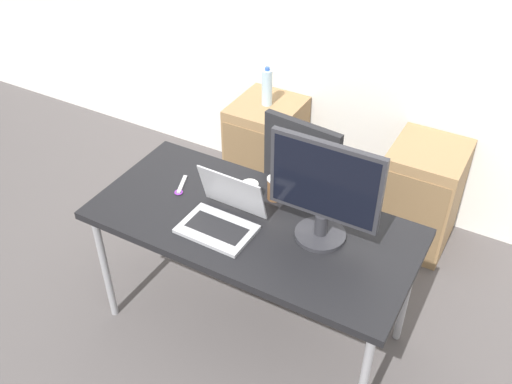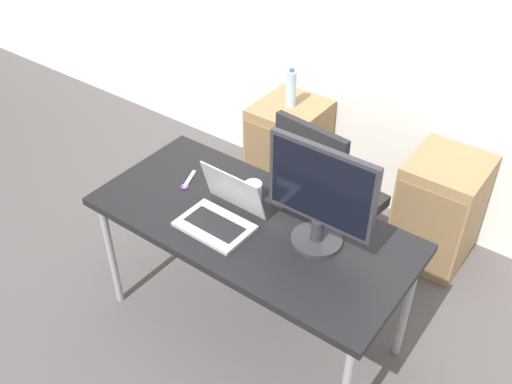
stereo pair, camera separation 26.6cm
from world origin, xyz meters
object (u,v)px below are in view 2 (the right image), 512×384
at_px(coffee_cup_brown, 278,190).
at_px(water_bottle, 291,89).
at_px(monitor, 320,196).
at_px(coffee_cup_white, 253,191).
at_px(cabinet_left, 288,150).
at_px(office_chair, 325,213).
at_px(laptop_center, 221,214).
at_px(cabinet_right, 439,210).

bearing_deg(coffee_cup_brown, water_bottle, 120.41).
relative_size(monitor, coffee_cup_white, 5.46).
relative_size(cabinet_left, coffee_cup_brown, 5.61).
relative_size(office_chair, water_bottle, 4.11).
xyz_separation_m(cabinet_left, water_bottle, (0.00, 0.00, 0.47)).
xyz_separation_m(office_chair, cabinet_left, (-0.60, 0.51, -0.06)).
distance_m(cabinet_left, water_bottle, 0.47).
relative_size(cabinet_left, monitor, 1.35).
relative_size(laptop_center, coffee_cup_brown, 2.82).
xyz_separation_m(cabinet_left, cabinet_right, (1.10, 0.00, 0.00)).
xyz_separation_m(cabinet_right, coffee_cup_brown, (-0.55, -0.94, 0.48)).
distance_m(cabinet_right, laptop_center, 1.49).
height_order(monitor, coffee_cup_white, monitor).
distance_m(office_chair, cabinet_right, 0.72).
xyz_separation_m(office_chair, cabinet_right, (0.50, 0.51, -0.06)).
height_order(office_chair, coffee_cup_brown, office_chair).
distance_m(cabinet_left, monitor, 1.55).
xyz_separation_m(office_chair, water_bottle, (-0.60, 0.51, 0.41)).
distance_m(cabinet_right, monitor, 1.30).
bearing_deg(office_chair, coffee_cup_white, -107.22).
bearing_deg(coffee_cup_white, laptop_center, -93.56).
xyz_separation_m(cabinet_right, laptop_center, (-0.67, -1.24, 0.47)).
relative_size(cabinet_left, laptop_center, 1.99).
height_order(coffee_cup_white, coffee_cup_brown, coffee_cup_brown).
relative_size(cabinet_right, laptop_center, 1.99).
relative_size(cabinet_left, cabinet_right, 1.00).
relative_size(cabinet_right, coffee_cup_brown, 5.61).
bearing_deg(coffee_cup_white, monitor, -10.92).
distance_m(cabinet_right, coffee_cup_brown, 1.19).
bearing_deg(laptop_center, cabinet_left, 109.21).
relative_size(office_chair, monitor, 2.10).
bearing_deg(cabinet_left, water_bottle, 90.00).
relative_size(monitor, coffee_cup_brown, 4.17).
xyz_separation_m(laptop_center, coffee_cup_white, (0.01, 0.23, -0.00)).
xyz_separation_m(water_bottle, coffee_cup_brown, (0.55, -0.94, 0.01)).
bearing_deg(cabinet_left, office_chair, -40.33).
bearing_deg(coffee_cup_brown, office_chair, 83.59).
bearing_deg(coffee_cup_brown, cabinet_right, 59.66).
height_order(monitor, coffee_cup_brown, monitor).
height_order(water_bottle, coffee_cup_brown, water_bottle).
bearing_deg(cabinet_left, coffee_cup_white, -66.06).
bearing_deg(cabinet_right, water_bottle, 179.89).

